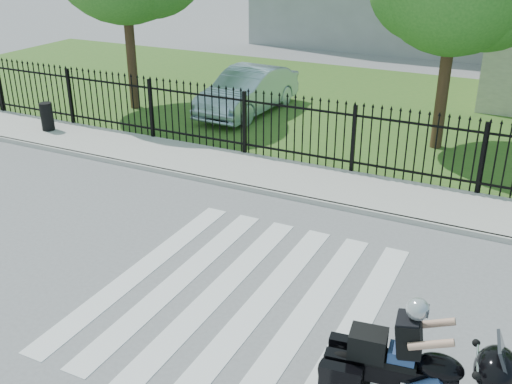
% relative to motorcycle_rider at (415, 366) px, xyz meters
% --- Properties ---
extents(ground, '(120.00, 120.00, 0.00)m').
position_rel_motorcycle_rider_xyz_m(ground, '(-3.16, 1.30, -0.70)').
color(ground, slate).
rests_on(ground, ground).
extents(crosswalk, '(5.00, 5.50, 0.01)m').
position_rel_motorcycle_rider_xyz_m(crosswalk, '(-3.16, 1.30, -0.70)').
color(crosswalk, silver).
rests_on(crosswalk, ground).
extents(sidewalk, '(40.00, 2.00, 0.12)m').
position_rel_motorcycle_rider_xyz_m(sidewalk, '(-3.16, 6.30, -0.64)').
color(sidewalk, '#ADAAA3').
rests_on(sidewalk, ground).
extents(curb, '(40.00, 0.12, 0.12)m').
position_rel_motorcycle_rider_xyz_m(curb, '(-3.16, 5.30, -0.64)').
color(curb, '#ADAAA3').
rests_on(curb, ground).
extents(grass_strip, '(40.00, 12.00, 0.02)m').
position_rel_motorcycle_rider_xyz_m(grass_strip, '(-3.16, 13.30, -0.69)').
color(grass_strip, '#336020').
rests_on(grass_strip, ground).
extents(iron_fence, '(26.00, 0.04, 1.80)m').
position_rel_motorcycle_rider_xyz_m(iron_fence, '(-3.16, 7.30, 0.20)').
color(iron_fence, black).
rests_on(iron_fence, ground).
extents(motorcycle_rider, '(2.59, 1.04, 1.71)m').
position_rel_motorcycle_rider_xyz_m(motorcycle_rider, '(0.00, 0.00, 0.00)').
color(motorcycle_rider, black).
rests_on(motorcycle_rider, ground).
extents(parked_car, '(1.80, 4.54, 1.47)m').
position_rel_motorcycle_rider_xyz_m(parked_car, '(-7.93, 10.98, 0.05)').
color(parked_car, '#A4BFCF').
rests_on(parked_car, grass_strip).
extents(litter_bin, '(0.46, 0.46, 0.83)m').
position_rel_motorcycle_rider_xyz_m(litter_bin, '(-12.31, 6.40, -0.17)').
color(litter_bin, black).
rests_on(litter_bin, sidewalk).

